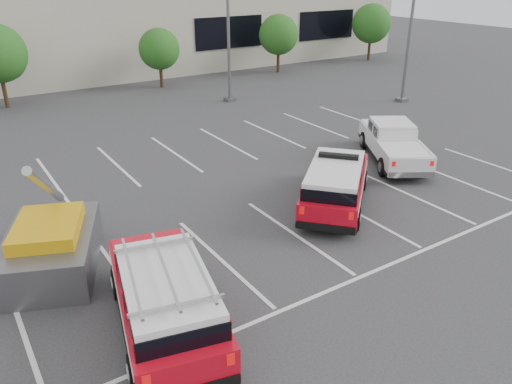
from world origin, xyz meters
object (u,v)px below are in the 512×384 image
fire_chief_suv (335,187)px  utility_rig (46,250)px  light_pole_right (412,14)px  ladder_suv (166,303)px  convention_building (47,10)px  tree_mid_right (160,50)px  white_pickup (393,146)px  light_pole_mid (228,14)px  tree_far_right (372,25)px  tree_right (279,36)px

fire_chief_suv → utility_rig: 9.46m
light_pole_right → fire_chief_suv: (-13.59, -9.09, -4.45)m
light_pole_right → ladder_suv: size_ratio=1.91×
convention_building → tree_mid_right: bearing=-63.4°
fire_chief_suv → white_pickup: size_ratio=0.93×
light_pole_mid → white_pickup: (0.57, -12.98, -4.54)m
tree_far_right → tree_mid_right: bearing=-180.0°
utility_rig → tree_far_right: bearing=54.2°
tree_mid_right → fire_chief_suv: bearing=-97.2°
convention_building → ladder_suv: bearing=-99.1°
light_pole_right → white_pickup: bearing=-140.4°
convention_building → ladder_suv: convention_building is taller
light_pole_mid → white_pickup: light_pole_mid is taller
white_pickup → utility_rig: 14.57m
tree_mid_right → utility_rig: 23.36m
light_pole_mid → ladder_suv: 22.21m
utility_rig → white_pickup: bearing=25.9°
tree_right → ladder_suv: (-20.34, -24.04, -1.98)m
tree_far_right → utility_rig: tree_far_right is taller
light_pole_mid → light_pole_right: (9.00, -6.00, 0.00)m
tree_right → ladder_suv: bearing=-130.2°
tree_far_right → light_pole_right: light_pole_right is taller
light_pole_right → fire_chief_suv: light_pole_right is taller
fire_chief_suv → light_pole_mid: bearing=121.0°
light_pole_mid → fire_chief_suv: 16.38m
tree_far_right → white_pickup: size_ratio=0.88×
fire_chief_suv → tree_right: bearing=107.0°
convention_building → tree_right: (14.91, -9.82, -1.95)m
tree_far_right → utility_rig: 37.83m
tree_far_right → light_pole_right: bearing=-127.0°
ladder_suv → fire_chief_suv: bearing=33.8°
tree_far_right → utility_rig: (-32.07, -19.92, -2.36)m
light_pole_mid → ladder_suv: light_pole_mid is taller
white_pickup → ladder_suv: (-12.82, -5.02, 0.15)m
tree_right → utility_rig: (-22.07, -19.92, -2.09)m
tree_right → white_pickup: tree_right is taller
tree_mid_right → tree_far_right: size_ratio=0.82×
fire_chief_suv → white_pickup: (5.16, 2.11, -0.09)m
white_pickup → ladder_suv: bearing=-126.8°
white_pickup → utility_rig: size_ratio=1.22×
white_pickup → ladder_suv: 13.77m
convention_building → fire_chief_suv: 31.28m
light_pole_right → white_pickup: (-8.43, -6.98, -4.54)m
tree_right → light_pole_right: size_ratio=0.43×
white_pickup → utility_rig: (-14.55, -0.90, 0.03)m
white_pickup → utility_rig: bearing=-144.6°
white_pickup → convention_building: bearing=136.2°
tree_right → light_pole_right: light_pole_right is taller
white_pickup → tree_right: bearing=100.3°
light_pole_right → fire_chief_suv: size_ratio=2.02×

